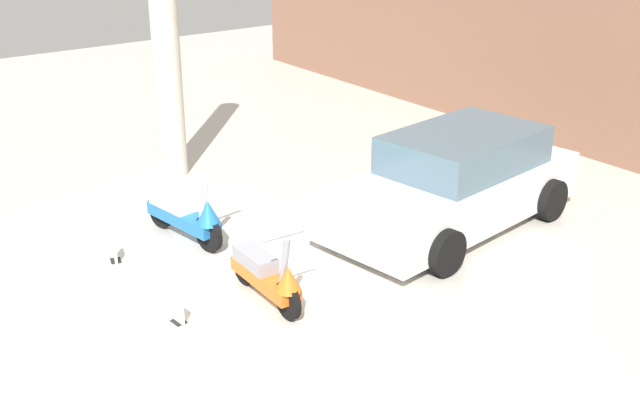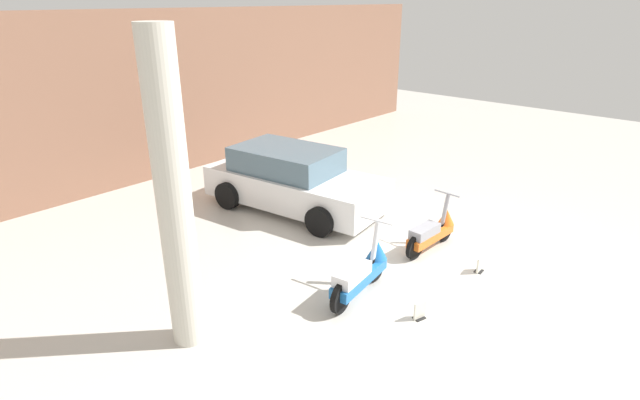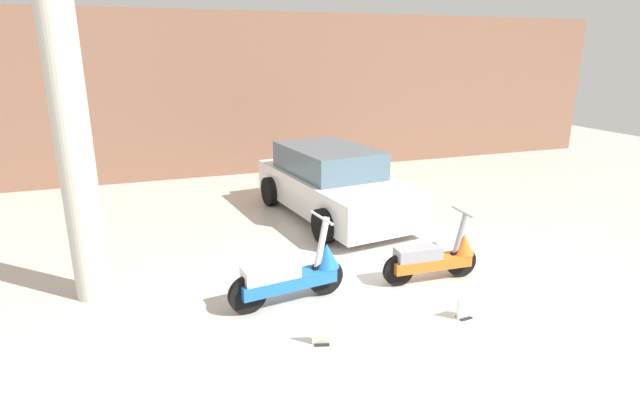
% 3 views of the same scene
% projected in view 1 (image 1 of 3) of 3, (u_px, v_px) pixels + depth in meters
% --- Properties ---
extents(ground_plane, '(28.00, 28.00, 0.00)m').
position_uv_depth(ground_plane, '(197.00, 297.00, 8.91)').
color(ground_plane, beige).
extents(wall_back, '(19.60, 0.12, 3.89)m').
position_uv_depth(wall_back, '(624.00, 43.00, 12.33)').
color(wall_back, '#845B47').
rests_on(wall_back, ground_plane).
extents(scooter_front_left, '(1.50, 0.56, 1.05)m').
position_uv_depth(scooter_front_left, '(186.00, 213.00, 10.17)').
color(scooter_front_left, black).
rests_on(scooter_front_left, ground_plane).
extents(scooter_front_right, '(1.37, 0.49, 0.95)m').
position_uv_depth(scooter_front_right, '(268.00, 275.00, 8.69)').
color(scooter_front_right, black).
rests_on(scooter_front_right, ground_plane).
extents(car_rear_left, '(2.19, 3.92, 1.27)m').
position_uv_depth(car_rear_left, '(454.00, 182.00, 10.53)').
color(car_rear_left, white).
rests_on(car_rear_left, ground_plane).
extents(placard_near_left_scooter, '(0.20, 0.16, 0.26)m').
position_uv_depth(placard_near_left_scooter, '(115.00, 253.00, 9.71)').
color(placard_near_left_scooter, black).
rests_on(placard_near_left_scooter, ground_plane).
extents(placard_near_right_scooter, '(0.20, 0.13, 0.26)m').
position_uv_depth(placard_near_right_scooter, '(178.00, 313.00, 8.38)').
color(placard_near_right_scooter, black).
rests_on(placard_near_right_scooter, ground_plane).
extents(support_column_side, '(0.41, 0.41, 3.89)m').
position_uv_depth(support_column_side, '(166.00, 50.00, 11.87)').
color(support_column_side, beige).
rests_on(support_column_side, ground_plane).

